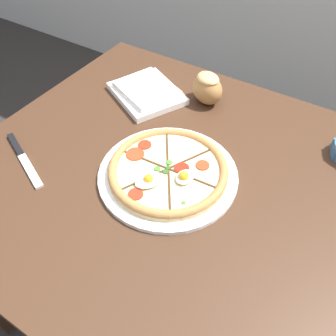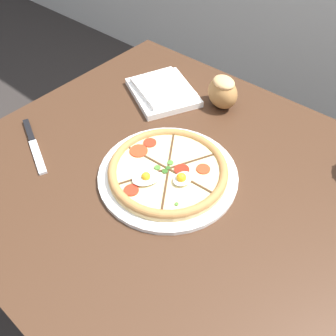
{
  "view_description": "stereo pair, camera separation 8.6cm",
  "coord_description": "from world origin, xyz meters",
  "px_view_note": "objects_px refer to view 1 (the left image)",
  "views": [
    {
      "loc": [
        0.28,
        -0.52,
        1.4
      ],
      "look_at": [
        -0.04,
        -0.02,
        0.78
      ],
      "focal_mm": 38.0,
      "sensor_mm": 36.0,
      "label": 1
    },
    {
      "loc": [
        0.35,
        -0.47,
        1.4
      ],
      "look_at": [
        -0.04,
        -0.02,
        0.78
      ],
      "focal_mm": 38.0,
      "sensor_mm": 36.0,
      "label": 2
    }
  ],
  "objects_px": {
    "dining_table": "(183,204)",
    "napkin_folded": "(147,92)",
    "bread_piece_near": "(207,88)",
    "knife_spare": "(23,159)",
    "pizza": "(168,171)"
  },
  "relations": [
    {
      "from": "pizza",
      "to": "knife_spare",
      "type": "bearing_deg",
      "value": -156.69
    },
    {
      "from": "napkin_folded",
      "to": "bread_piece_near",
      "type": "xyz_separation_m",
      "value": [
        0.17,
        0.07,
        0.03
      ]
    },
    {
      "from": "napkin_folded",
      "to": "knife_spare",
      "type": "bearing_deg",
      "value": -105.57
    },
    {
      "from": "dining_table",
      "to": "knife_spare",
      "type": "xyz_separation_m",
      "value": [
        -0.39,
        -0.17,
        0.11
      ]
    },
    {
      "from": "pizza",
      "to": "bread_piece_near",
      "type": "xyz_separation_m",
      "value": [
        -0.07,
        0.33,
        0.03
      ]
    },
    {
      "from": "dining_table",
      "to": "bread_piece_near",
      "type": "height_order",
      "value": "bread_piece_near"
    },
    {
      "from": "bread_piece_near",
      "to": "pizza",
      "type": "bearing_deg",
      "value": -78.47
    },
    {
      "from": "dining_table",
      "to": "knife_spare",
      "type": "relative_size",
      "value": 5.15
    },
    {
      "from": "napkin_folded",
      "to": "knife_spare",
      "type": "height_order",
      "value": "napkin_folded"
    },
    {
      "from": "dining_table",
      "to": "napkin_folded",
      "type": "relative_size",
      "value": 4.14
    },
    {
      "from": "dining_table",
      "to": "pizza",
      "type": "height_order",
      "value": "pizza"
    },
    {
      "from": "bread_piece_near",
      "to": "knife_spare",
      "type": "bearing_deg",
      "value": -120.56
    },
    {
      "from": "pizza",
      "to": "napkin_folded",
      "type": "distance_m",
      "value": 0.35
    },
    {
      "from": "dining_table",
      "to": "napkin_folded",
      "type": "bearing_deg",
      "value": 139.6
    },
    {
      "from": "pizza",
      "to": "knife_spare",
      "type": "relative_size",
      "value": 1.59
    }
  ]
}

